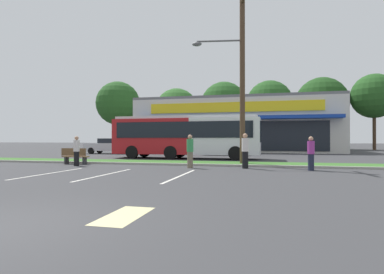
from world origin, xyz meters
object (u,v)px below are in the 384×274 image
object	(u,v)px
utility_pole	(240,72)
city_bus	(186,136)
pedestrian_by_pole	(245,151)
car_0	(109,146)
bus_stop_bench	(75,156)
car_3	(224,147)
pedestrian_near_bench	(311,153)
pedestrian_far	(190,151)
pedestrian_mid	(77,151)

from	to	relation	value
utility_pole	city_bus	distance (m)	7.90
utility_pole	pedestrian_by_pole	world-z (taller)	utility_pole
city_bus	car_0	world-z (taller)	city_bus
bus_stop_bench	pedestrian_by_pole	bearing A→B (deg)	177.77
utility_pole	bus_stop_bench	xyz separation A→B (m)	(-9.62, -1.48, -4.80)
city_bus	utility_pole	bearing A→B (deg)	-48.77
car_3	pedestrian_near_bench	size ratio (longest dim) A/B	2.54
utility_pole	pedestrian_far	distance (m)	5.53
car_0	utility_pole	bearing A→B (deg)	141.59
bus_stop_bench	pedestrian_mid	size ratio (longest dim) A/B	0.97
car_0	pedestrian_near_bench	world-z (taller)	pedestrian_near_bench
utility_pole	city_bus	world-z (taller)	utility_pole
car_3	pedestrian_by_pole	bearing A→B (deg)	102.06
pedestrian_far	city_bus	bearing A→B (deg)	-154.46
utility_pole	car_3	xyz separation A→B (m)	(-2.37, 11.21, -4.54)
utility_pole	pedestrian_far	bearing A→B (deg)	-135.67
utility_pole	car_3	size ratio (longest dim) A/B	2.41
utility_pole	pedestrian_mid	world-z (taller)	utility_pole
pedestrian_near_bench	pedestrian_mid	distance (m)	12.33
pedestrian_mid	car_3	bearing A→B (deg)	-32.50
pedestrian_by_pole	car_3	bearing A→B (deg)	-30.20
car_0	car_3	world-z (taller)	car_0
pedestrian_near_bench	car_0	bearing A→B (deg)	46.13
pedestrian_near_bench	pedestrian_mid	xyz separation A→B (m)	(-12.33, -0.28, 0.02)
car_3	pedestrian_mid	size ratio (longest dim) A/B	2.48
utility_pole	pedestrian_by_pole	distance (m)	4.81
utility_pole	pedestrian_far	world-z (taller)	utility_pole
car_0	car_3	distance (m)	11.88
pedestrian_near_bench	pedestrian_mid	world-z (taller)	pedestrian_mid
bus_stop_bench	utility_pole	bearing A→B (deg)	-171.25
bus_stop_bench	car_3	world-z (taller)	car_3
pedestrian_near_bench	bus_stop_bench	bearing A→B (deg)	80.06
utility_pole	pedestrian_near_bench	world-z (taller)	utility_pole
pedestrian_mid	pedestrian_far	world-z (taller)	pedestrian_far
pedestrian_near_bench	pedestrian_far	distance (m)	5.89
pedestrian_near_bench	pedestrian_far	world-z (taller)	pedestrian_far
city_bus	bus_stop_bench	bearing A→B (deg)	-125.40
utility_pole	car_0	size ratio (longest dim) A/B	2.07
car_0	pedestrian_near_bench	size ratio (longest dim) A/B	2.97
city_bus	car_3	size ratio (longest dim) A/B	2.77
city_bus	pedestrian_by_pole	distance (m)	8.86
city_bus	car_0	distance (m)	11.38
utility_pole	car_0	xyz separation A→B (m)	(-14.25, 11.30, -4.49)
car_3	pedestrian_far	xyz separation A→B (m)	(0.01, -13.51, 0.10)
pedestrian_near_bench	pedestrian_by_pole	bearing A→B (deg)	76.30
utility_pole	bus_stop_bench	size ratio (longest dim) A/B	6.19
car_3	pedestrian_near_bench	xyz separation A→B (m)	(5.90, -13.47, 0.05)
city_bus	bus_stop_bench	world-z (taller)	city_bus
bus_stop_bench	car_3	size ratio (longest dim) A/B	0.39
pedestrian_near_bench	pedestrian_far	size ratio (longest dim) A/B	0.94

